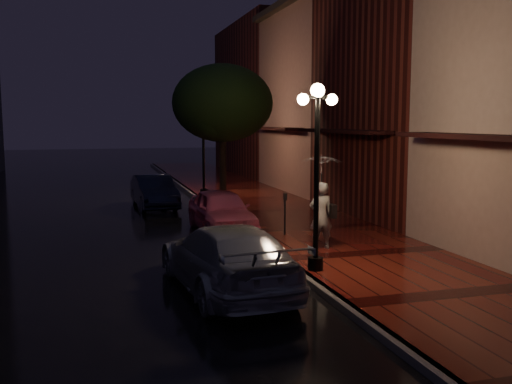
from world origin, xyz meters
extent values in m
plane|color=black|center=(0.00, 0.00, 0.00)|extent=(120.00, 120.00, 0.00)
cube|color=#4D110D|center=(2.25, 0.00, 0.07)|extent=(4.50, 60.00, 0.15)
cube|color=#595451|center=(0.00, 0.00, 0.07)|extent=(0.25, 60.00, 0.15)
cube|color=#511914|center=(7.00, 2.00, 5.50)|extent=(5.00, 8.00, 11.00)
cube|color=#8C5951|center=(7.00, 10.00, 4.50)|extent=(5.00, 8.00, 9.00)
cube|color=#511914|center=(7.00, 20.00, 5.00)|extent=(5.00, 12.00, 10.00)
cylinder|color=black|center=(0.35, -5.00, 2.15)|extent=(0.12, 0.12, 4.00)
cylinder|color=black|center=(0.35, -5.00, 0.30)|extent=(0.36, 0.36, 0.30)
cube|color=black|center=(0.35, -5.00, 4.15)|extent=(0.70, 0.08, 0.08)
sphere|color=#EFC88F|center=(0.35, -5.00, 4.30)|extent=(0.32, 0.32, 0.32)
sphere|color=#EFC88F|center=(0.00, -5.00, 4.10)|extent=(0.26, 0.26, 0.26)
sphere|color=#EFC88F|center=(0.70, -5.00, 4.10)|extent=(0.26, 0.26, 0.26)
cylinder|color=black|center=(0.35, 9.00, 2.15)|extent=(0.12, 0.12, 4.00)
cylinder|color=black|center=(0.35, 9.00, 0.30)|extent=(0.36, 0.36, 0.30)
cube|color=black|center=(0.35, 9.00, 4.15)|extent=(0.70, 0.08, 0.08)
sphere|color=#EFC88F|center=(0.35, 9.00, 4.30)|extent=(0.32, 0.32, 0.32)
sphere|color=#EFC88F|center=(0.00, 9.00, 4.10)|extent=(0.26, 0.26, 0.26)
sphere|color=#EFC88F|center=(0.70, 9.00, 4.10)|extent=(0.26, 0.26, 0.26)
cylinder|color=black|center=(0.60, 6.00, 1.75)|extent=(0.28, 0.28, 3.20)
ellipsoid|color=black|center=(0.60, 6.00, 4.35)|extent=(4.16, 4.16, 3.20)
sphere|color=black|center=(1.30, 6.60, 3.75)|extent=(1.80, 1.80, 1.80)
sphere|color=black|center=(0.00, 5.30, 3.85)|extent=(1.80, 1.80, 1.80)
imported|color=#E05C7D|center=(-0.60, 0.88, 0.70)|extent=(1.80, 4.17, 1.40)
imported|color=black|center=(-2.19, 6.76, 0.68)|extent=(1.74, 4.24, 1.36)
imported|color=#97989E|center=(-1.91, -5.57, 0.72)|extent=(2.47, 5.14, 1.45)
imported|color=white|center=(1.31, -2.98, 1.07)|extent=(0.67, 0.45, 1.83)
imported|color=silver|center=(1.31, -2.98, 2.23)|extent=(1.07, 1.09, 0.98)
cylinder|color=black|center=(1.31, -2.98, 1.49)|extent=(0.02, 0.02, 1.47)
cube|color=black|center=(1.62, -3.03, 1.19)|extent=(0.15, 0.34, 0.37)
cylinder|color=black|center=(1.00, -0.86, 0.69)|extent=(0.06, 0.06, 1.08)
cube|color=black|center=(1.00, -0.86, 1.33)|extent=(0.12, 0.10, 0.22)
camera|label=1|loc=(-4.56, -17.15, 3.62)|focal=40.00mm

